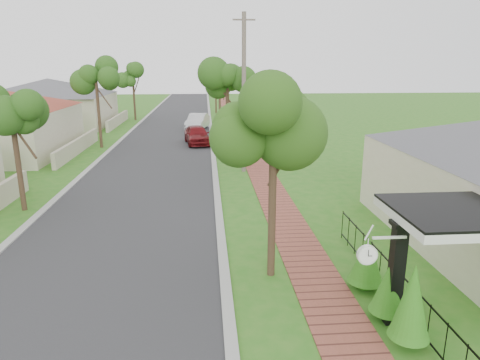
{
  "coord_description": "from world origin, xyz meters",
  "views": [
    {
      "loc": [
        0.2,
        -9.72,
        5.94
      ],
      "look_at": [
        1.5,
        6.56,
        1.5
      ],
      "focal_mm": 32.0,
      "sensor_mm": 36.0,
      "label": 1
    }
  ],
  "objects_px": {
    "parked_car_white": "(197,122)",
    "utility_pole": "(244,94)",
    "station_clock": "(369,253)",
    "near_tree": "(274,121)",
    "porch_post": "(396,278)",
    "parked_car_red": "(197,135)"
  },
  "relations": [
    {
      "from": "utility_pole",
      "to": "station_clock",
      "type": "bearing_deg",
      "value": -84.84
    },
    {
      "from": "near_tree",
      "to": "station_clock",
      "type": "relative_size",
      "value": 5.24
    },
    {
      "from": "parked_car_white",
      "to": "near_tree",
      "type": "xyz_separation_m",
      "value": [
        2.58,
        -28.83,
        3.76
      ]
    },
    {
      "from": "porch_post",
      "to": "parked_car_white",
      "type": "distance_m",
      "value": 31.75
    },
    {
      "from": "porch_post",
      "to": "station_clock",
      "type": "xyz_separation_m",
      "value": [
        -0.87,
        -0.4,
        0.83
      ]
    },
    {
      "from": "parked_car_red",
      "to": "utility_pole",
      "type": "bearing_deg",
      "value": -80.85
    },
    {
      "from": "near_tree",
      "to": "station_clock",
      "type": "xyz_separation_m",
      "value": [
        1.69,
        -2.9,
        -2.53
      ]
    },
    {
      "from": "parked_car_red",
      "to": "parked_car_white",
      "type": "bearing_deg",
      "value": 82.27
    },
    {
      "from": "utility_pole",
      "to": "porch_post",
      "type": "bearing_deg",
      "value": -81.43
    },
    {
      "from": "porch_post",
      "to": "near_tree",
      "type": "height_order",
      "value": "near_tree"
    },
    {
      "from": "parked_car_white",
      "to": "near_tree",
      "type": "distance_m",
      "value": 29.19
    },
    {
      "from": "parked_car_white",
      "to": "utility_pole",
      "type": "bearing_deg",
      "value": -68.79
    },
    {
      "from": "porch_post",
      "to": "station_clock",
      "type": "distance_m",
      "value": 1.26
    },
    {
      "from": "parked_car_red",
      "to": "parked_car_white",
      "type": "relative_size",
      "value": 0.95
    },
    {
      "from": "parked_car_white",
      "to": "utility_pole",
      "type": "xyz_separation_m",
      "value": [
        2.88,
        -16.4,
        3.62
      ]
    },
    {
      "from": "parked_car_red",
      "to": "parked_car_white",
      "type": "xyz_separation_m",
      "value": [
        -0.09,
        7.57,
        0.01
      ]
    },
    {
      "from": "parked_car_red",
      "to": "utility_pole",
      "type": "distance_m",
      "value": 9.95
    },
    {
      "from": "porch_post",
      "to": "parked_car_red",
      "type": "xyz_separation_m",
      "value": [
        -5.04,
        23.77,
        -0.4
      ]
    },
    {
      "from": "porch_post",
      "to": "near_tree",
      "type": "xyz_separation_m",
      "value": [
        -2.55,
        2.5,
        3.36
      ]
    },
    {
      "from": "porch_post",
      "to": "station_clock",
      "type": "height_order",
      "value": "porch_post"
    },
    {
      "from": "parked_car_white",
      "to": "near_tree",
      "type": "height_order",
      "value": "near_tree"
    },
    {
      "from": "parked_car_white",
      "to": "station_clock",
      "type": "bearing_deg",
      "value": -71.1
    }
  ]
}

